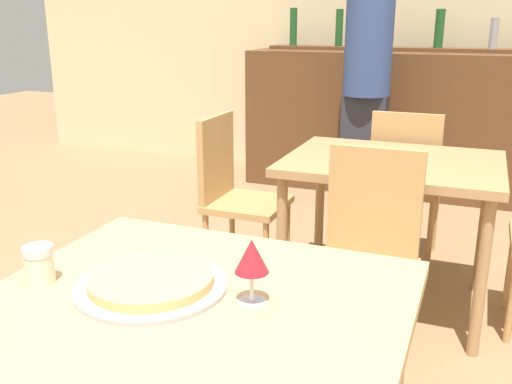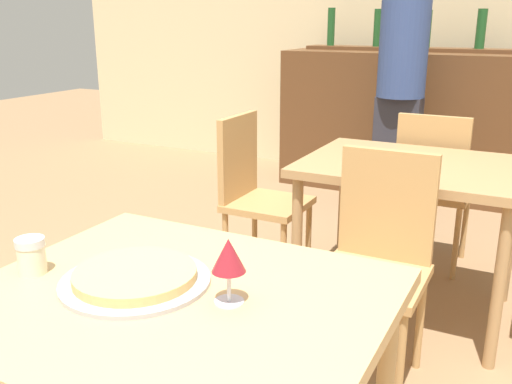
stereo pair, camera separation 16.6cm
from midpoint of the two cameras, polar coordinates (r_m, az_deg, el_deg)
name	(u,v)px [view 1 (the left image)]	position (r m, az deg, el deg)	size (l,w,h in m)	color
wall_back	(419,18)	(5.29, 15.11, 16.43)	(8.00, 0.05, 2.80)	beige
dining_table_near	(195,331)	(1.43, -9.52, -13.65)	(0.99, 0.85, 0.77)	tan
dining_table_far	(392,178)	(2.79, 11.79, 1.40)	(1.00, 0.79, 0.76)	#A87F51
bar_counter	(404,123)	(4.86, 13.62, 6.70)	(2.60, 0.56, 1.14)	brown
bar_back_shelf	(410,43)	(4.94, 14.18, 14.21)	(2.39, 0.24, 0.34)	brown
chair_far_side_front	(367,247)	(2.31, 9.08, -5.52)	(0.40, 0.40, 0.91)	tan
chair_far_side_back	(405,178)	(3.36, 13.36, 1.39)	(0.40, 0.40, 0.91)	tan
chair_far_side_left	(234,188)	(3.07, -3.81, 0.36)	(0.40, 0.40, 0.91)	tan
pizza_tray	(151,282)	(1.44, -13.72, -8.81)	(0.37, 0.37, 0.04)	#A3A3A8
cheese_shaker	(39,264)	(1.55, -23.78, -6.67)	(0.07, 0.07, 0.10)	beige
person_standing	(367,78)	(4.28, 9.92, 11.13)	(0.34, 0.34, 1.80)	#2D2D38
wine_glass	(252,258)	(1.30, -4.11, -6.65)	(0.08, 0.08, 0.16)	silver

